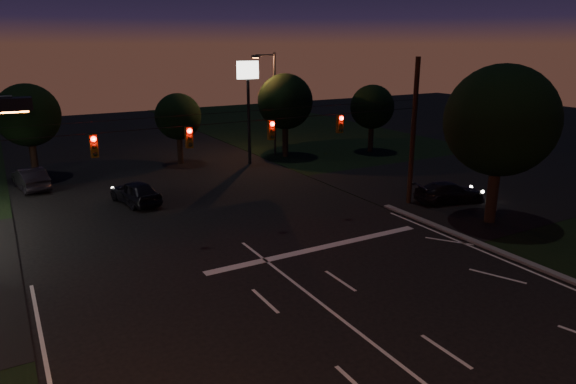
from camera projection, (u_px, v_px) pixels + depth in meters
cross_street_right at (482, 183)px, 37.16m from camera, size 20.00×16.00×0.02m
stop_bar at (319, 248)px, 25.34m from camera, size 12.00×0.50×0.01m
utility_pole_right at (408, 203)px, 32.54m from camera, size 0.30×0.30×9.00m
signal_span at (232, 133)px, 25.29m from camera, size 24.00×0.40×1.56m
pole_sign_right at (248, 89)px, 41.44m from camera, size 1.80×0.30×8.40m
street_light_right_far at (272, 97)px, 44.92m from camera, size 2.20×0.35×9.00m
tree_right_near at (498, 122)px, 27.64m from camera, size 6.00×6.00×8.76m
tree_far_b at (28, 116)px, 37.77m from camera, size 4.60×4.60×6.98m
tree_far_c at (178, 117)px, 42.32m from camera, size 3.80×3.80×5.86m
tree_far_d at (285, 102)px, 44.68m from camera, size 4.80×4.80×7.30m
tree_far_e at (372, 107)px, 46.98m from camera, size 4.00×4.00×6.18m
car_oncoming_a at (135, 192)px, 32.22m from camera, size 2.67×4.67×1.50m
car_oncoming_b at (31, 178)px, 35.48m from camera, size 2.32×4.78×1.51m
car_cross at (450, 192)px, 32.51m from camera, size 4.84×2.85×1.32m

